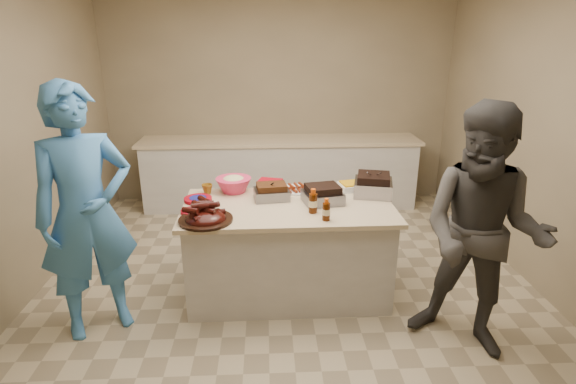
{
  "coord_description": "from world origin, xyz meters",
  "views": [
    {
      "loc": [
        -0.17,
        -3.48,
        2.21
      ],
      "look_at": [
        0.0,
        0.07,
        0.93
      ],
      "focal_mm": 28.0,
      "sensor_mm": 36.0,
      "label": 1
    }
  ],
  "objects_px": {
    "mustard_bottle": "(263,198)",
    "plastic_cup": "(208,194)",
    "roasting_pan": "(372,195)",
    "bbq_bottle_b": "(313,213)",
    "guest_blue": "(104,325)",
    "bbq_bottle_a": "(326,220)",
    "island": "(288,291)",
    "coleslaw_bowl": "(234,192)",
    "guest_gray": "(465,344)",
    "rib_platter": "(206,221)"
  },
  "relations": [
    {
      "from": "mustard_bottle",
      "to": "plastic_cup",
      "type": "xyz_separation_m",
      "value": [
        -0.5,
        0.14,
        0.0
      ]
    },
    {
      "from": "roasting_pan",
      "to": "bbq_bottle_b",
      "type": "height_order",
      "value": "bbq_bottle_b"
    },
    {
      "from": "plastic_cup",
      "to": "roasting_pan",
      "type": "bearing_deg",
      "value": -3.69
    },
    {
      "from": "guest_blue",
      "to": "mustard_bottle",
      "type": "bearing_deg",
      "value": -5.81
    },
    {
      "from": "bbq_bottle_a",
      "to": "plastic_cup",
      "type": "bearing_deg",
      "value": 146.71
    },
    {
      "from": "bbq_bottle_a",
      "to": "mustard_bottle",
      "type": "relative_size",
      "value": 1.67
    },
    {
      "from": "island",
      "to": "bbq_bottle_b",
      "type": "bearing_deg",
      "value": -42.62
    },
    {
      "from": "island",
      "to": "coleslaw_bowl",
      "type": "bearing_deg",
      "value": 142.19
    },
    {
      "from": "plastic_cup",
      "to": "bbq_bottle_b",
      "type": "bearing_deg",
      "value": -28.5
    },
    {
      "from": "island",
      "to": "guest_gray",
      "type": "relative_size",
      "value": 0.98
    },
    {
      "from": "bbq_bottle_a",
      "to": "guest_gray",
      "type": "xyz_separation_m",
      "value": [
        1.01,
        -0.46,
        -0.83
      ]
    },
    {
      "from": "bbq_bottle_a",
      "to": "guest_gray",
      "type": "bearing_deg",
      "value": -24.42
    },
    {
      "from": "roasting_pan",
      "to": "coleslaw_bowl",
      "type": "height_order",
      "value": "coleslaw_bowl"
    },
    {
      "from": "roasting_pan",
      "to": "plastic_cup",
      "type": "distance_m",
      "value": 1.48
    },
    {
      "from": "plastic_cup",
      "to": "mustard_bottle",
      "type": "bearing_deg",
      "value": -16.12
    },
    {
      "from": "rib_platter",
      "to": "plastic_cup",
      "type": "distance_m",
      "value": 0.62
    },
    {
      "from": "roasting_pan",
      "to": "bbq_bottle_a",
      "type": "height_order",
      "value": "bbq_bottle_a"
    },
    {
      "from": "guest_gray",
      "to": "mustard_bottle",
      "type": "bearing_deg",
      "value": -177.24
    },
    {
      "from": "bbq_bottle_b",
      "to": "plastic_cup",
      "type": "bearing_deg",
      "value": 151.5
    },
    {
      "from": "rib_platter",
      "to": "bbq_bottle_b",
      "type": "relative_size",
      "value": 2.08
    },
    {
      "from": "roasting_pan",
      "to": "plastic_cup",
      "type": "height_order",
      "value": "roasting_pan"
    },
    {
      "from": "island",
      "to": "plastic_cup",
      "type": "bearing_deg",
      "value": 155.29
    },
    {
      "from": "island",
      "to": "roasting_pan",
      "type": "height_order",
      "value": "roasting_pan"
    },
    {
      "from": "bbq_bottle_b",
      "to": "plastic_cup",
      "type": "xyz_separation_m",
      "value": [
        -0.9,
        0.49,
        0.0
      ]
    },
    {
      "from": "roasting_pan",
      "to": "coleslaw_bowl",
      "type": "relative_size",
      "value": 1.02
    },
    {
      "from": "roasting_pan",
      "to": "guest_gray",
      "type": "bearing_deg",
      "value": -49.38
    },
    {
      "from": "bbq_bottle_b",
      "to": "guest_blue",
      "type": "bearing_deg",
      "value": -171.72
    },
    {
      "from": "island",
      "to": "guest_gray",
      "type": "bearing_deg",
      "value": -32.11
    },
    {
      "from": "bbq_bottle_a",
      "to": "mustard_bottle",
      "type": "xyz_separation_m",
      "value": [
        -0.49,
        0.5,
        0.0
      ]
    },
    {
      "from": "roasting_pan",
      "to": "coleslaw_bowl",
      "type": "xyz_separation_m",
      "value": [
        -1.24,
        0.14,
        0.0
      ]
    },
    {
      "from": "mustard_bottle",
      "to": "plastic_cup",
      "type": "bearing_deg",
      "value": 163.88
    },
    {
      "from": "coleslaw_bowl",
      "to": "guest_gray",
      "type": "height_order",
      "value": "coleslaw_bowl"
    },
    {
      "from": "bbq_bottle_a",
      "to": "bbq_bottle_b",
      "type": "bearing_deg",
      "value": 118.34
    },
    {
      "from": "bbq_bottle_a",
      "to": "mustard_bottle",
      "type": "distance_m",
      "value": 0.7
    },
    {
      "from": "island",
      "to": "guest_gray",
      "type": "distance_m",
      "value": 1.51
    },
    {
      "from": "mustard_bottle",
      "to": "guest_gray",
      "type": "distance_m",
      "value": 1.97
    },
    {
      "from": "island",
      "to": "bbq_bottle_b",
      "type": "xyz_separation_m",
      "value": [
        0.19,
        -0.17,
        0.83
      ]
    },
    {
      "from": "island",
      "to": "coleslaw_bowl",
      "type": "xyz_separation_m",
      "value": [
        -0.48,
        0.36,
        0.83
      ]
    },
    {
      "from": "rib_platter",
      "to": "guest_blue",
      "type": "height_order",
      "value": "rib_platter"
    },
    {
      "from": "island",
      "to": "rib_platter",
      "type": "bearing_deg",
      "value": -155.79
    },
    {
      "from": "guest_gray",
      "to": "plastic_cup",
      "type": "bearing_deg",
      "value": -173.51
    },
    {
      "from": "rib_platter",
      "to": "guest_gray",
      "type": "relative_size",
      "value": 0.23
    },
    {
      "from": "rib_platter",
      "to": "guest_gray",
      "type": "bearing_deg",
      "value": -14.14
    },
    {
      "from": "island",
      "to": "guest_blue",
      "type": "bearing_deg",
      "value": -165.05
    },
    {
      "from": "rib_platter",
      "to": "plastic_cup",
      "type": "bearing_deg",
      "value": 95.62
    },
    {
      "from": "bbq_bottle_b",
      "to": "guest_blue",
      "type": "distance_m",
      "value": 1.89
    },
    {
      "from": "bbq_bottle_a",
      "to": "bbq_bottle_b",
      "type": "relative_size",
      "value": 0.88
    },
    {
      "from": "mustard_bottle",
      "to": "rib_platter",
      "type": "bearing_deg",
      "value": -132.81
    },
    {
      "from": "rib_platter",
      "to": "roasting_pan",
      "type": "xyz_separation_m",
      "value": [
        1.42,
        0.52,
        0.0
      ]
    },
    {
      "from": "island",
      "to": "roasting_pan",
      "type": "relative_size",
      "value": 5.4
    }
  ]
}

